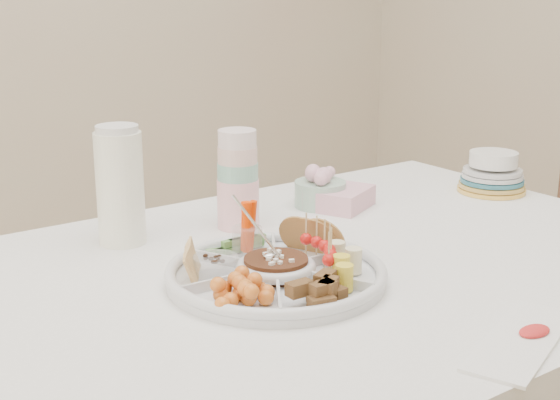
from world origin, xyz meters
TOP-DOWN VIEW (x-y plane):
  - party_tray at (-0.11, -0.03)m, footprint 0.40×0.40m
  - bean_dip at (-0.11, -0.03)m, footprint 0.12×0.12m
  - tortillas at (0.00, 0.03)m, footprint 0.12×0.12m
  - carrot_cucumber at (-0.11, 0.10)m, footprint 0.12×0.12m
  - pita_raisins at (-0.22, 0.04)m, footprint 0.11×0.11m
  - cherries at (-0.23, -0.09)m, footprint 0.12×0.12m
  - granola_chunks at (-0.12, -0.16)m, footprint 0.11×0.11m
  - banana_tomato at (-0.00, -0.10)m, footprint 0.10×0.10m
  - cup_stack at (0.01, 0.27)m, footprint 0.11×0.11m
  - thermos at (-0.24, 0.32)m, footprint 0.11×0.11m
  - flower_bowl at (0.25, 0.29)m, footprint 0.13×0.13m
  - napkin_stack at (0.28, 0.26)m, footprint 0.18×0.17m
  - plate_stack at (0.67, 0.15)m, footprint 0.21×0.21m
  - placemat at (0.05, -0.43)m, footprint 0.29×0.19m

SIDE VIEW (x-z plane):
  - placemat at x=0.05m, z-range 0.76..0.76m
  - party_tray at x=-0.11m, z-range 0.76..0.80m
  - napkin_stack at x=0.28m, z-range 0.76..0.80m
  - bean_dip at x=-0.11m, z-range 0.77..0.81m
  - cherries at x=-0.23m, z-range 0.77..0.82m
  - granola_chunks at x=-0.12m, z-range 0.77..0.82m
  - tortillas at x=0.00m, z-range 0.77..0.84m
  - pita_raisins at x=-0.22m, z-range 0.77..0.83m
  - flower_bowl at x=0.25m, z-range 0.76..0.85m
  - plate_stack at x=0.67m, z-range 0.76..0.87m
  - banana_tomato at x=0.00m, z-range 0.78..0.86m
  - carrot_cucumber at x=-0.11m, z-range 0.77..0.87m
  - thermos at x=-0.24m, z-range 0.76..1.00m
  - cup_stack at x=0.01m, z-range 0.76..1.00m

